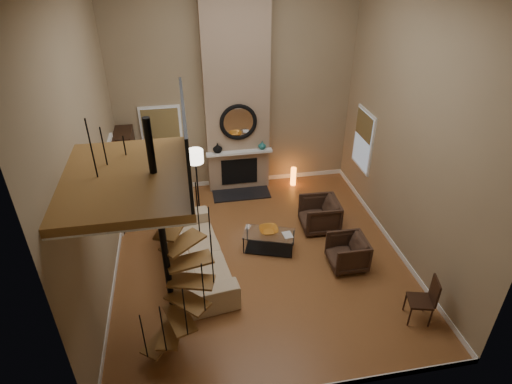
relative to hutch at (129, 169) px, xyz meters
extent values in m
cube|color=#A46735|center=(2.78, -2.78, -0.95)|extent=(6.00, 6.50, 0.01)
cube|color=#968161|center=(2.78, 0.47, 1.80)|extent=(6.00, 0.02, 5.50)
cube|color=#968161|center=(2.78, -6.03, 1.80)|extent=(6.00, 0.02, 5.50)
cube|color=#968161|center=(-0.22, -2.78, 1.80)|extent=(0.02, 6.50, 5.50)
cube|color=#968161|center=(5.78, -2.78, 1.80)|extent=(0.02, 6.50, 5.50)
cube|color=white|center=(2.78, 0.46, -0.89)|extent=(6.00, 0.02, 0.12)
cube|color=white|center=(-0.21, -2.78, -0.89)|extent=(0.02, 6.50, 0.12)
cube|color=white|center=(5.77, -2.78, -0.89)|extent=(0.02, 6.50, 0.12)
cube|color=#987D63|center=(2.78, 0.28, 1.80)|extent=(1.60, 0.38, 5.50)
cube|color=black|center=(2.78, -0.21, -0.93)|extent=(1.50, 0.60, 0.04)
cube|color=black|center=(2.78, 0.08, -0.40)|extent=(0.95, 0.02, 0.72)
cube|color=white|center=(2.78, 0.00, 0.20)|extent=(1.70, 0.18, 0.06)
torus|color=black|center=(2.78, 0.06, 1.00)|extent=(0.94, 0.10, 0.94)
cylinder|color=white|center=(2.78, 0.07, 1.00)|extent=(0.80, 0.01, 0.80)
imported|color=black|center=(2.23, 0.04, 0.35)|extent=(0.24, 0.24, 0.25)
imported|color=#1C6261|center=(3.38, 0.04, 0.33)|extent=(0.20, 0.20, 0.21)
cube|color=white|center=(0.88, 0.45, 0.65)|extent=(1.02, 0.04, 1.52)
cube|color=#8C9EB2|center=(0.88, 0.42, 0.65)|extent=(0.90, 0.01, 1.40)
cube|color=olive|center=(0.88, 0.41, 0.86)|extent=(0.90, 0.01, 0.98)
cube|color=white|center=(5.76, -0.78, 0.65)|extent=(0.04, 1.02, 1.52)
cube|color=#8C9EB2|center=(5.74, -0.78, 0.65)|extent=(0.01, 0.90, 1.40)
cube|color=olive|center=(5.72, -0.78, 1.03)|extent=(0.01, 0.90, 0.63)
cube|color=white|center=(-0.19, -0.98, 0.10)|extent=(0.06, 1.05, 2.16)
cube|color=black|center=(-0.15, -0.98, 0.07)|extent=(0.05, 0.90, 2.05)
cube|color=#8C9EB2|center=(-0.12, -0.98, 0.50)|extent=(0.01, 0.60, 0.90)
cube|color=olive|center=(0.63, -4.58, 2.23)|extent=(1.70, 2.20, 0.12)
cube|color=white|center=(0.63, -4.58, 2.16)|extent=(1.70, 2.20, 0.03)
cube|color=black|center=(1.45, -4.58, 2.76)|extent=(0.04, 2.20, 0.94)
cylinder|color=black|center=(0.98, -4.58, 1.06)|extent=(0.10, 0.10, 4.02)
cube|color=olive|center=(0.76, -4.86, -0.69)|extent=(0.71, 0.78, 0.04)
cylinder|color=black|center=(0.54, -5.15, -0.22)|extent=(0.02, 0.02, 0.94)
cube|color=olive|center=(0.92, -4.94, -0.43)|extent=(0.46, 0.77, 0.04)
cylinder|color=black|center=(0.86, -5.29, 0.04)|extent=(0.02, 0.02, 0.94)
cube|color=olive|center=(1.10, -4.92, -0.17)|extent=(0.55, 0.79, 0.04)
cylinder|color=black|center=(1.21, -5.27, 0.30)|extent=(0.02, 0.02, 0.94)
cube|color=olive|center=(1.24, -4.83, 0.09)|extent=(0.75, 0.74, 0.04)
cylinder|color=black|center=(1.50, -5.08, 0.56)|extent=(0.02, 0.02, 0.94)
cube|color=olive|center=(1.33, -4.68, 0.35)|extent=(0.79, 0.53, 0.04)
cylinder|color=black|center=(1.68, -4.78, 0.82)|extent=(0.02, 0.02, 0.94)
cube|color=olive|center=(1.34, -4.51, 0.61)|extent=(0.77, 0.48, 0.04)
cylinder|color=black|center=(1.69, -4.43, 1.08)|extent=(0.02, 0.02, 0.94)
cube|color=olive|center=(1.26, -4.35, 0.87)|extent=(0.77, 0.72, 0.04)
cylinder|color=black|center=(1.54, -4.12, 1.34)|extent=(0.02, 0.02, 0.94)
cube|color=olive|center=(1.12, -4.25, 1.13)|extent=(0.58, 0.79, 0.04)
cylinder|color=black|center=(1.25, -3.91, 1.60)|extent=(0.02, 0.02, 0.94)
cube|color=olive|center=(0.95, -4.22, 1.39)|extent=(0.41, 0.75, 0.04)
cylinder|color=black|center=(0.91, -3.87, 1.86)|extent=(0.02, 0.02, 0.94)
cube|color=olive|center=(0.78, -4.28, 1.65)|extent=(0.68, 0.79, 0.04)
cylinder|color=black|center=(0.58, -3.98, 2.12)|extent=(0.02, 0.02, 0.94)
cube|color=olive|center=(0.67, -4.41, 1.91)|extent=(0.80, 0.64, 0.04)
cylinder|color=black|center=(0.35, -4.24, 2.38)|extent=(0.02, 0.02, 0.94)
cube|color=olive|center=(0.62, -4.58, 2.17)|extent=(0.72, 0.34, 0.04)
cylinder|color=black|center=(0.26, -4.58, 2.64)|extent=(0.02, 0.02, 0.94)
cube|color=black|center=(0.00, 0.00, 0.00)|extent=(0.42, 0.88, 1.98)
imported|color=tan|center=(1.42, -2.86, -0.55)|extent=(1.49, 2.97, 0.83)
imported|color=#3B261B|center=(4.44, -1.97, -0.60)|extent=(0.89, 0.87, 0.78)
imported|color=#3B261B|center=(4.58, -3.38, -0.60)|extent=(0.76, 0.74, 0.69)
cube|color=silver|center=(3.03, -2.58, -0.51)|extent=(1.21, 0.88, 0.02)
cube|color=black|center=(3.03, -2.58, -0.92)|extent=(1.10, 0.76, 0.01)
cylinder|color=black|center=(2.47, -2.62, -0.73)|extent=(0.03, 0.03, 0.40)
cylinder|color=black|center=(3.45, -2.96, -0.73)|extent=(0.03, 0.03, 0.40)
cylinder|color=black|center=(2.62, -2.20, -0.73)|extent=(0.03, 0.03, 0.40)
cylinder|color=black|center=(3.60, -2.55, -0.73)|extent=(0.03, 0.03, 0.40)
imported|color=orange|center=(3.03, -2.53, -0.45)|extent=(0.41, 0.41, 0.10)
imported|color=gray|center=(3.38, -2.73, -0.49)|extent=(0.21, 0.27, 0.02)
cylinder|color=black|center=(1.64, -0.82, -0.93)|extent=(0.35, 0.35, 0.03)
cylinder|color=black|center=(1.64, -0.82, -0.15)|extent=(0.04, 0.04, 1.49)
cylinder|color=#F2E5C6|center=(1.64, -0.82, 0.60)|extent=(0.38, 0.38, 0.31)
cylinder|color=orange|center=(4.27, 0.08, -0.70)|extent=(0.15, 0.15, 0.53)
cube|color=black|center=(5.25, -4.97, -0.51)|extent=(0.48, 0.48, 0.05)
cube|color=black|center=(5.45, -5.02, -0.25)|extent=(0.13, 0.38, 0.47)
cylinder|color=black|center=(5.03, -5.10, -0.74)|extent=(0.04, 0.04, 0.38)
cylinder|color=black|center=(5.38, -5.19, -0.74)|extent=(0.04, 0.04, 0.38)
cylinder|color=black|center=(5.12, -4.75, -0.74)|extent=(0.04, 0.04, 0.38)
cylinder|color=black|center=(5.47, -4.84, -0.74)|extent=(0.04, 0.04, 0.38)
camera|label=1|loc=(1.44, -9.77, 5.07)|focal=30.02mm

